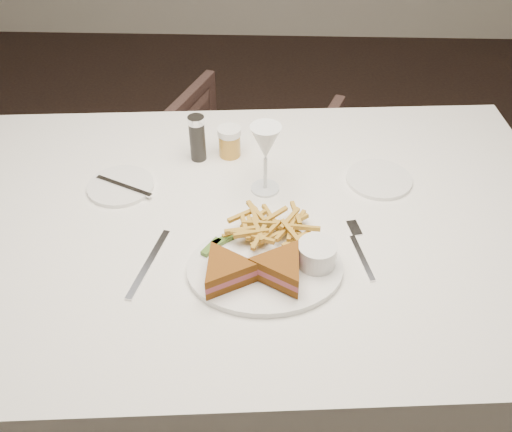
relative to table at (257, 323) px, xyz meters
The scene contains 4 objects.
ground 0.49m from the table, 128.55° to the left, with size 5.00×5.00×0.00m, color black.
table is the anchor object (origin of this frame).
chair_far 0.81m from the table, 94.97° to the left, with size 0.59×0.55×0.61m, color #462F2B.
table_setting 0.42m from the table, 81.42° to the right, with size 0.79×0.58×0.18m.
Camera 1 is at (0.23, -1.23, 1.60)m, focal length 40.00 mm.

